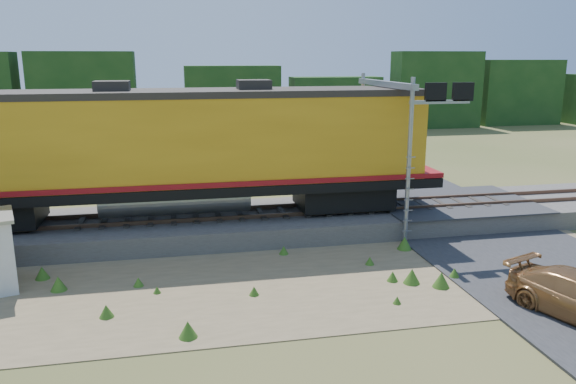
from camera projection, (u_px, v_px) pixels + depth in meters
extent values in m
plane|color=#475123|center=(343.00, 282.00, 18.40)|extent=(140.00, 140.00, 0.00)
cube|color=slate|center=(302.00, 220.00, 24.02)|extent=(70.00, 5.00, 0.80)
cube|color=brown|center=(306.00, 214.00, 23.22)|extent=(70.00, 0.10, 0.16)
cube|color=brown|center=(299.00, 205.00, 24.60)|extent=(70.00, 0.10, 0.16)
cube|color=#8C7754|center=(281.00, 281.00, 18.49)|extent=(26.00, 8.00, 0.03)
cube|color=#38383A|center=(454.00, 202.00, 25.28)|extent=(7.00, 5.20, 0.06)
cube|color=#38383A|center=(347.00, 158.00, 40.71)|extent=(7.00, 24.00, 0.08)
cube|color=#163814|center=(228.00, 99.00, 53.84)|extent=(36.00, 3.00, 6.50)
cube|color=black|center=(343.00, 194.00, 24.12)|extent=(3.91, 2.50, 0.98)
cube|color=black|center=(175.00, 186.00, 22.59)|extent=(21.71, 3.26, 0.39)
cylinder|color=gray|center=(176.00, 199.00, 22.71)|extent=(5.97, 1.30, 1.30)
cube|color=gold|center=(173.00, 140.00, 22.15)|extent=(20.08, 3.15, 3.36)
cube|color=maroon|center=(175.00, 178.00, 22.52)|extent=(21.71, 3.31, 0.20)
cube|color=#28231E|center=(171.00, 93.00, 21.73)|extent=(20.08, 3.20, 0.26)
cube|color=#28231E|center=(112.00, 87.00, 21.25)|extent=(1.30, 1.09, 0.49)
cube|color=#28231E|center=(254.00, 86.00, 22.30)|extent=(1.30, 1.09, 0.49)
cylinder|color=gray|center=(409.00, 164.00, 21.37)|extent=(0.17, 0.17, 6.48)
cylinder|color=gray|center=(361.00, 142.00, 26.71)|extent=(0.17, 0.17, 6.48)
cube|color=gray|center=(385.00, 84.00, 23.37)|extent=(0.23, 6.20, 0.23)
cube|color=gray|center=(440.00, 102.00, 21.04)|extent=(2.41, 0.14, 0.14)
cube|color=black|center=(436.00, 92.00, 20.92)|extent=(0.83, 0.14, 0.69)
cube|color=black|center=(463.00, 92.00, 21.14)|extent=(0.83, 0.14, 0.69)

